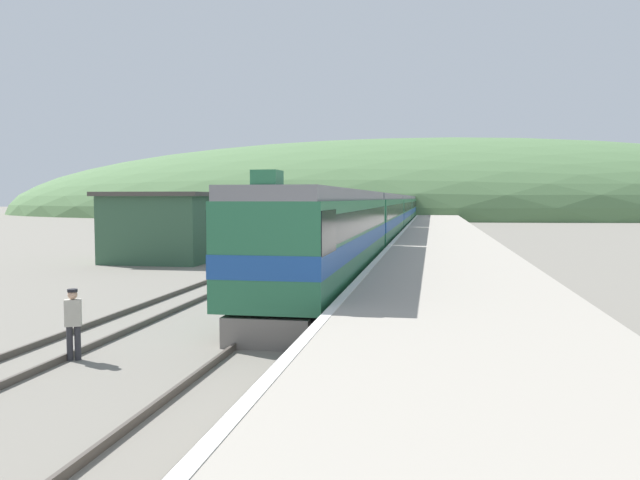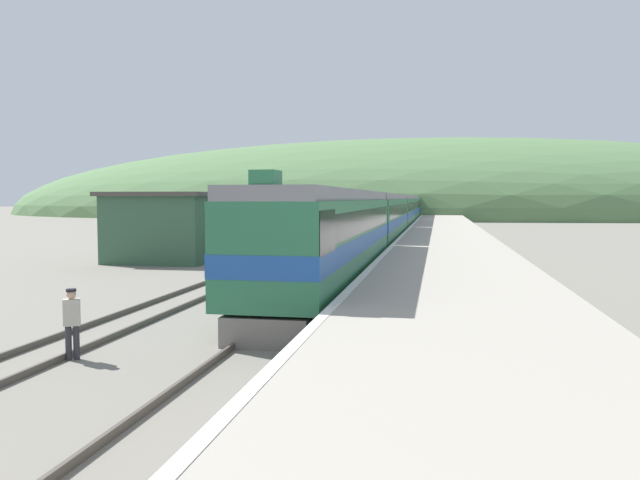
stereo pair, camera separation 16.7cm
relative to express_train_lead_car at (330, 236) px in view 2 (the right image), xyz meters
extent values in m
cube|color=#4C443D|center=(-0.72, 45.41, -2.12)|extent=(0.08, 180.00, 0.16)
cube|color=#4C443D|center=(0.72, 45.41, -2.12)|extent=(0.08, 180.00, 0.16)
cube|color=#4C443D|center=(-5.62, 45.41, -2.12)|extent=(0.08, 180.00, 0.16)
cube|color=#4C443D|center=(-4.19, 45.41, -2.12)|extent=(0.08, 180.00, 0.16)
cube|color=#9E9689|center=(4.73, 25.41, -1.65)|extent=(6.27, 140.00, 1.11)
cube|color=silver|center=(1.71, 25.41, -1.09)|extent=(0.24, 140.00, 0.01)
ellipsoid|color=#517547|center=(0.00, 117.59, -2.20)|extent=(195.57, 88.01, 33.40)
cube|color=#385B42|center=(-11.47, 10.08, -0.29)|extent=(5.72, 5.44, 3.81)
cube|color=#47423D|center=(-11.47, 10.08, 1.73)|extent=(6.22, 5.94, 0.24)
cube|color=black|center=(0.00, 0.23, -1.77)|extent=(2.33, 18.75, 0.85)
cube|color=#286B47|center=(0.00, 0.23, 0.03)|extent=(2.84, 19.95, 2.77)
cube|color=#1E4C99|center=(0.00, 0.23, -0.19)|extent=(2.87, 19.97, 0.61)
cube|color=black|center=(0.00, 0.23, 0.64)|extent=(2.86, 18.75, 0.83)
cube|color=slate|center=(0.00, 0.23, 1.62)|extent=(2.67, 19.95, 0.40)
cube|color=black|center=(0.00, -8.61, 0.64)|extent=(2.88, 2.20, 1.11)
cube|color=#286B47|center=(0.00, -9.29, 2.00)|extent=(0.64, 0.80, 0.36)
cube|color=slate|center=(0.00, -9.54, -1.82)|extent=(2.21, 0.40, 0.77)
cube|color=black|center=(0.00, 21.92, -1.77)|extent=(2.33, 20.33, 0.85)
cube|color=#286B47|center=(0.00, 21.92, 0.03)|extent=(2.84, 21.63, 2.77)
cube|color=#1E4C99|center=(0.00, 21.92, -0.19)|extent=(2.87, 21.65, 0.61)
cube|color=black|center=(0.00, 21.92, 0.64)|extent=(2.86, 20.33, 0.83)
cube|color=slate|center=(0.00, 21.92, 1.62)|extent=(2.67, 21.63, 0.40)
cube|color=black|center=(0.00, 44.45, -1.77)|extent=(2.33, 20.33, 0.85)
cube|color=#286B47|center=(0.00, 44.45, 0.03)|extent=(2.84, 21.63, 2.77)
cube|color=#1E4C99|center=(0.00, 44.45, -0.19)|extent=(2.87, 21.65, 0.61)
cube|color=black|center=(0.00, 44.45, 0.64)|extent=(2.86, 20.33, 0.83)
cube|color=slate|center=(0.00, 44.45, 1.62)|extent=(2.67, 21.63, 0.40)
cube|color=black|center=(0.00, 66.97, -1.77)|extent=(2.33, 20.33, 0.85)
cube|color=#286B47|center=(0.00, 66.97, 0.03)|extent=(2.84, 21.63, 2.77)
cube|color=#1E4C99|center=(0.00, 66.97, -0.19)|extent=(2.87, 21.65, 0.61)
cube|color=black|center=(0.00, 66.97, 0.64)|extent=(2.86, 20.33, 0.83)
cube|color=slate|center=(0.00, 66.97, 1.62)|extent=(2.67, 21.63, 0.40)
cube|color=black|center=(0.00, 89.50, -1.77)|extent=(2.33, 20.33, 0.85)
cube|color=#286B47|center=(0.00, 89.50, 0.03)|extent=(2.84, 21.63, 2.77)
cube|color=#1E4C99|center=(0.00, 89.50, -0.19)|extent=(2.87, 21.65, 0.61)
cube|color=black|center=(0.00, 89.50, 0.64)|extent=(2.86, 20.33, 0.83)
cube|color=slate|center=(0.00, 89.50, 1.62)|extent=(2.67, 21.63, 0.40)
cube|color=black|center=(-4.91, 37.68, -1.80)|extent=(2.46, 41.29, 0.80)
cube|color=#BCBCC1|center=(-4.91, 37.68, 0.16)|extent=(2.90, 43.01, 3.12)
cylinder|color=#2D2D33|center=(-4.09, -11.40, -1.80)|extent=(0.14, 0.14, 0.79)
cylinder|color=#2D2D33|center=(-3.94, -11.32, -1.80)|extent=(0.14, 0.14, 0.79)
cube|color=#B2AD9E|center=(-4.02, -11.36, -1.10)|extent=(0.42, 0.36, 0.61)
sphere|color=tan|center=(-4.02, -11.36, -0.69)|extent=(0.21, 0.21, 0.21)
cylinder|color=black|center=(-4.02, -11.36, -0.59)|extent=(0.23, 0.23, 0.06)
camera|label=1|loc=(4.00, -24.14, 1.49)|focal=35.00mm
camera|label=2|loc=(4.17, -24.11, 1.49)|focal=35.00mm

